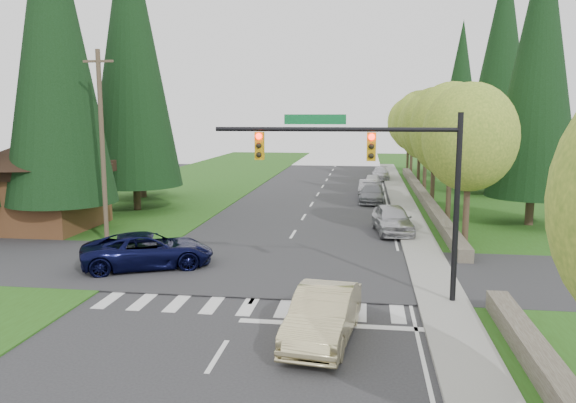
% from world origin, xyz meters
% --- Properties ---
extents(ground, '(120.00, 120.00, 0.00)m').
position_xyz_m(ground, '(0.00, 0.00, 0.00)').
color(ground, '#28282B').
rests_on(ground, ground).
extents(grass_east, '(14.00, 110.00, 0.06)m').
position_xyz_m(grass_east, '(13.00, 20.00, 0.03)').
color(grass_east, '#264D14').
rests_on(grass_east, ground).
extents(grass_west, '(14.00, 110.00, 0.06)m').
position_xyz_m(grass_west, '(-13.00, 20.00, 0.03)').
color(grass_west, '#264D14').
rests_on(grass_west, ground).
extents(cross_street, '(120.00, 8.00, 0.10)m').
position_xyz_m(cross_street, '(0.00, 8.00, 0.00)').
color(cross_street, '#28282B').
rests_on(cross_street, ground).
extents(sidewalk_east, '(1.80, 80.00, 0.13)m').
position_xyz_m(sidewalk_east, '(6.90, 22.00, 0.07)').
color(sidewalk_east, gray).
rests_on(sidewalk_east, ground).
extents(curb_east, '(0.20, 80.00, 0.13)m').
position_xyz_m(curb_east, '(6.05, 22.00, 0.07)').
color(curb_east, gray).
rests_on(curb_east, ground).
extents(stone_wall_south, '(0.70, 14.00, 0.70)m').
position_xyz_m(stone_wall_south, '(8.60, -3.00, 0.35)').
color(stone_wall_south, '#4C4438').
rests_on(stone_wall_south, ground).
extents(stone_wall_north, '(0.70, 40.00, 0.70)m').
position_xyz_m(stone_wall_north, '(8.60, 30.00, 0.35)').
color(stone_wall_north, '#4C4438').
rests_on(stone_wall_north, ground).
extents(traffic_signal, '(8.70, 0.37, 6.80)m').
position_xyz_m(traffic_signal, '(4.37, 4.50, 4.98)').
color(traffic_signal, black).
rests_on(traffic_signal, ground).
extents(brown_building, '(8.40, 8.40, 5.40)m').
position_xyz_m(brown_building, '(-15.00, 15.00, 3.14)').
color(brown_building, '#4C2D19').
rests_on(brown_building, ground).
extents(utility_pole, '(1.60, 0.24, 10.00)m').
position_xyz_m(utility_pole, '(-9.50, 12.00, 5.14)').
color(utility_pole, '#473828').
rests_on(utility_pole, ground).
extents(decid_tree_0, '(4.80, 4.80, 8.37)m').
position_xyz_m(decid_tree_0, '(9.20, 14.00, 5.60)').
color(decid_tree_0, '#38281C').
rests_on(decid_tree_0, ground).
extents(decid_tree_1, '(5.20, 5.20, 8.80)m').
position_xyz_m(decid_tree_1, '(9.30, 21.00, 5.80)').
color(decid_tree_1, '#38281C').
rests_on(decid_tree_1, ground).
extents(decid_tree_2, '(5.00, 5.00, 8.82)m').
position_xyz_m(decid_tree_2, '(9.10, 28.00, 5.93)').
color(decid_tree_2, '#38281C').
rests_on(decid_tree_2, ground).
extents(decid_tree_3, '(5.00, 5.00, 8.55)m').
position_xyz_m(decid_tree_3, '(9.20, 35.00, 5.66)').
color(decid_tree_3, '#38281C').
rests_on(decid_tree_3, ground).
extents(decid_tree_4, '(5.40, 5.40, 9.18)m').
position_xyz_m(decid_tree_4, '(9.30, 42.00, 6.06)').
color(decid_tree_4, '#38281C').
rests_on(decid_tree_4, ground).
extents(decid_tree_5, '(4.80, 4.80, 8.30)m').
position_xyz_m(decid_tree_5, '(9.10, 49.00, 5.53)').
color(decid_tree_5, '#38281C').
rests_on(decid_tree_5, ground).
extents(decid_tree_6, '(5.20, 5.20, 8.86)m').
position_xyz_m(decid_tree_6, '(9.20, 56.00, 5.86)').
color(decid_tree_6, '#38281C').
rests_on(decid_tree_6, ground).
extents(conifer_w_a, '(6.12, 6.12, 19.80)m').
position_xyz_m(conifer_w_a, '(-13.00, 14.00, 10.79)').
color(conifer_w_a, '#38281C').
rests_on(conifer_w_a, ground).
extents(conifer_w_b, '(5.44, 5.44, 17.80)m').
position_xyz_m(conifer_w_b, '(-16.00, 18.00, 9.79)').
color(conifer_w_b, '#38281C').
rests_on(conifer_w_b, ground).
extents(conifer_w_c, '(6.46, 6.46, 20.80)m').
position_xyz_m(conifer_w_c, '(-12.00, 22.00, 11.29)').
color(conifer_w_c, '#38281C').
rests_on(conifer_w_c, ground).
extents(conifer_w_e, '(5.78, 5.78, 18.80)m').
position_xyz_m(conifer_w_e, '(-14.00, 28.00, 10.29)').
color(conifer_w_e, '#38281C').
rests_on(conifer_w_e, ground).
extents(conifer_e_a, '(5.44, 5.44, 17.80)m').
position_xyz_m(conifer_e_a, '(14.00, 20.00, 9.79)').
color(conifer_e_a, '#38281C').
rests_on(conifer_e_a, ground).
extents(conifer_e_b, '(6.12, 6.12, 19.80)m').
position_xyz_m(conifer_e_b, '(15.00, 34.00, 10.79)').
color(conifer_e_b, '#38281C').
rests_on(conifer_e_b, ground).
extents(conifer_e_c, '(5.10, 5.10, 16.80)m').
position_xyz_m(conifer_e_c, '(14.00, 48.00, 9.29)').
color(conifer_e_c, '#38281C').
rests_on(conifer_e_c, ground).
extents(sedan_champagne, '(2.24, 4.96, 1.58)m').
position_xyz_m(sedan_champagne, '(2.85, 0.56, 0.79)').
color(sedan_champagne, beige).
rests_on(sedan_champagne, ground).
extents(suv_navy, '(6.25, 4.68, 1.58)m').
position_xyz_m(suv_navy, '(-5.43, 7.59, 0.79)').
color(suv_navy, black).
rests_on(suv_navy, ground).
extents(parked_car_a, '(2.55, 5.03, 1.64)m').
position_xyz_m(parked_car_a, '(5.60, 16.55, 0.82)').
color(parked_car_a, '#B3B3B8').
rests_on(parked_car_a, ground).
extents(parked_car_b, '(2.09, 4.78, 1.37)m').
position_xyz_m(parked_car_b, '(4.56, 28.05, 0.68)').
color(parked_car_b, slate).
rests_on(parked_car_b, ground).
extents(parked_car_c, '(1.53, 3.98, 1.29)m').
position_xyz_m(parked_car_c, '(4.20, 31.92, 0.65)').
color(parked_car_c, '#AAA9AE').
rests_on(parked_car_c, ground).
extents(parked_car_d, '(1.66, 3.86, 1.30)m').
position_xyz_m(parked_car_d, '(4.67, 36.67, 0.65)').
color(parked_car_d, silver).
rests_on(parked_car_d, ground).
extents(parked_car_e, '(1.81, 4.39, 1.27)m').
position_xyz_m(parked_car_e, '(5.60, 43.86, 0.64)').
color(parked_car_e, silver).
rests_on(parked_car_e, ground).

